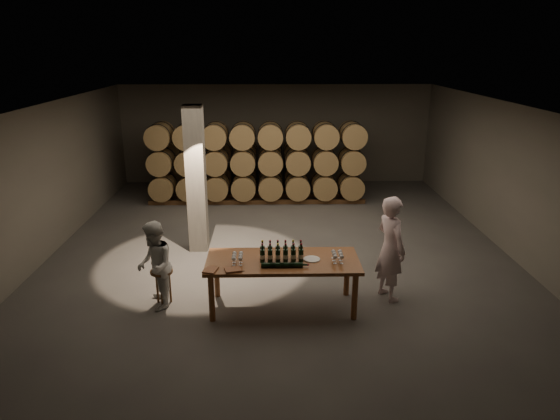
{
  "coord_description": "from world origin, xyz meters",
  "views": [
    {
      "loc": [
        -0.22,
        -10.27,
        4.35
      ],
      "look_at": [
        0.0,
        -0.4,
        1.1
      ],
      "focal_mm": 32.0,
      "sensor_mm": 36.0,
      "label": 1
    }
  ],
  "objects_px": {
    "person_man": "(391,248)",
    "plate": "(312,259)",
    "bottle_cluster": "(282,254)",
    "stool": "(162,277)",
    "tasting_table": "(283,265)",
    "notebook_near": "(233,270)",
    "person_woman": "(155,266)"
  },
  "relations": [
    {
      "from": "person_man",
      "to": "plate",
      "type": "bearing_deg",
      "value": 79.84
    },
    {
      "from": "bottle_cluster",
      "to": "stool",
      "type": "relative_size",
      "value": 1.13
    },
    {
      "from": "tasting_table",
      "to": "notebook_near",
      "type": "relative_size",
      "value": 10.16
    },
    {
      "from": "tasting_table",
      "to": "stool",
      "type": "distance_m",
      "value": 2.13
    },
    {
      "from": "stool",
      "to": "person_woman",
      "type": "bearing_deg",
      "value": -136.0
    },
    {
      "from": "notebook_near",
      "to": "person_man",
      "type": "distance_m",
      "value": 2.83
    },
    {
      "from": "bottle_cluster",
      "to": "person_man",
      "type": "relative_size",
      "value": 0.38
    },
    {
      "from": "tasting_table",
      "to": "notebook_near",
      "type": "bearing_deg",
      "value": -153.34
    },
    {
      "from": "plate",
      "to": "person_woman",
      "type": "height_order",
      "value": "person_woman"
    },
    {
      "from": "person_man",
      "to": "person_woman",
      "type": "distance_m",
      "value": 4.11
    },
    {
      "from": "notebook_near",
      "to": "stool",
      "type": "xyz_separation_m",
      "value": [
        -1.29,
        0.57,
        -0.38
      ]
    },
    {
      "from": "stool",
      "to": "person_man",
      "type": "relative_size",
      "value": 0.34
    },
    {
      "from": "plate",
      "to": "person_woman",
      "type": "relative_size",
      "value": 0.18
    },
    {
      "from": "plate",
      "to": "notebook_near",
      "type": "bearing_deg",
      "value": -162.78
    },
    {
      "from": "plate",
      "to": "person_woman",
      "type": "bearing_deg",
      "value": 178.33
    },
    {
      "from": "stool",
      "to": "person_man",
      "type": "xyz_separation_m",
      "value": [
        4.02,
        0.17,
        0.43
      ]
    },
    {
      "from": "tasting_table",
      "to": "notebook_near",
      "type": "height_order",
      "value": "notebook_near"
    },
    {
      "from": "tasting_table",
      "to": "bottle_cluster",
      "type": "xyz_separation_m",
      "value": [
        -0.02,
        -0.02,
        0.22
      ]
    },
    {
      "from": "person_man",
      "to": "person_woman",
      "type": "relative_size",
      "value": 1.23
    },
    {
      "from": "stool",
      "to": "plate",
      "type": "bearing_deg",
      "value": -3.56
    },
    {
      "from": "notebook_near",
      "to": "person_woman",
      "type": "relative_size",
      "value": 0.16
    },
    {
      "from": "plate",
      "to": "notebook_near",
      "type": "xyz_separation_m",
      "value": [
        -1.31,
        -0.41,
        0.01
      ]
    },
    {
      "from": "tasting_table",
      "to": "person_woman",
      "type": "bearing_deg",
      "value": 178.03
    },
    {
      "from": "person_man",
      "to": "person_woman",
      "type": "height_order",
      "value": "person_man"
    },
    {
      "from": "tasting_table",
      "to": "person_man",
      "type": "relative_size",
      "value": 1.36
    },
    {
      "from": "notebook_near",
      "to": "stool",
      "type": "height_order",
      "value": "notebook_near"
    },
    {
      "from": "stool",
      "to": "person_woman",
      "type": "distance_m",
      "value": 0.28
    },
    {
      "from": "tasting_table",
      "to": "plate",
      "type": "distance_m",
      "value": 0.51
    },
    {
      "from": "bottle_cluster",
      "to": "plate",
      "type": "distance_m",
      "value": 0.53
    },
    {
      "from": "plate",
      "to": "person_woman",
      "type": "distance_m",
      "value": 2.69
    },
    {
      "from": "notebook_near",
      "to": "stool",
      "type": "distance_m",
      "value": 1.46
    },
    {
      "from": "bottle_cluster",
      "to": "stool",
      "type": "distance_m",
      "value": 2.15
    }
  ]
}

